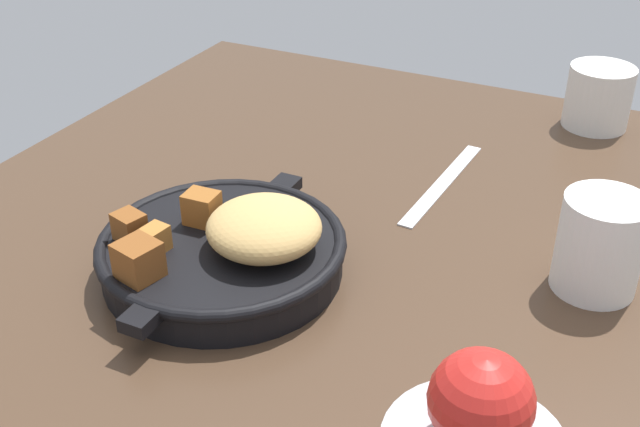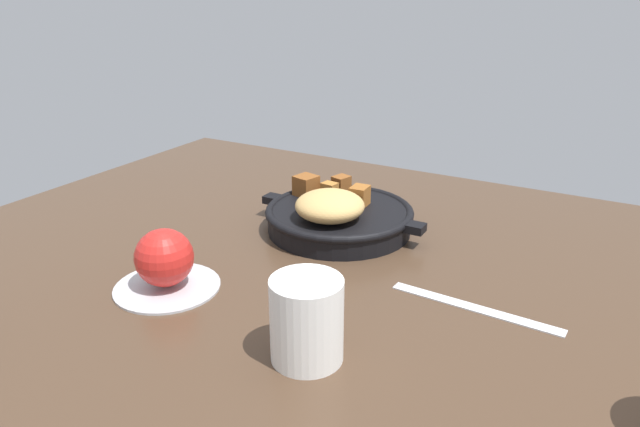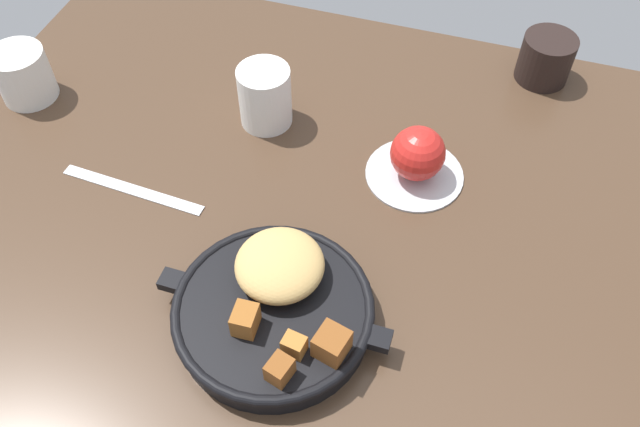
{
  "view_description": "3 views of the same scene",
  "coord_description": "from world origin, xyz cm",
  "px_view_note": "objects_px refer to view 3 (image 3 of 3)",
  "views": [
    {
      "loc": [
        48.57,
        21.62,
        41.09
      ],
      "look_at": [
        -3.96,
        -3.91,
        5.95
      ],
      "focal_mm": 44.38,
      "sensor_mm": 36.0,
      "label": 1
    },
    {
      "loc": [
        -37.53,
        61.09,
        35.24
      ],
      "look_at": [
        -1.0,
        -3.94,
        5.58
      ],
      "focal_mm": 33.19,
      "sensor_mm": 36.0,
      "label": 2
    },
    {
      "loc": [
        15.8,
        -44.58,
        65.61
      ],
      "look_at": [
        1.42,
        0.72,
        5.24
      ],
      "focal_mm": 37.28,
      "sensor_mm": 36.0,
      "label": 3
    }
  ],
  "objects_px": {
    "butter_knife": "(132,189)",
    "white_creamer_pitcher": "(265,96)",
    "ceramic_mug_white": "(23,75)",
    "cast_iron_skillet": "(274,306)",
    "coffee_mug_dark": "(546,58)",
    "red_apple": "(418,153)"
  },
  "relations": [
    {
      "from": "butter_knife",
      "to": "white_creamer_pitcher",
      "type": "distance_m",
      "value": 0.22
    },
    {
      "from": "butter_knife",
      "to": "ceramic_mug_white",
      "type": "xyz_separation_m",
      "value": [
        -0.23,
        0.12,
        0.04
      ]
    },
    {
      "from": "cast_iron_skillet",
      "to": "coffee_mug_dark",
      "type": "distance_m",
      "value": 0.56
    },
    {
      "from": "cast_iron_skillet",
      "to": "coffee_mug_dark",
      "type": "xyz_separation_m",
      "value": [
        0.24,
        0.51,
        0.01
      ]
    },
    {
      "from": "red_apple",
      "to": "white_creamer_pitcher",
      "type": "relative_size",
      "value": 0.81
    },
    {
      "from": "butter_knife",
      "to": "coffee_mug_dark",
      "type": "distance_m",
      "value": 0.62
    },
    {
      "from": "ceramic_mug_white",
      "to": "cast_iron_skillet",
      "type": "bearing_deg",
      "value": -27.27
    },
    {
      "from": "cast_iron_skillet",
      "to": "ceramic_mug_white",
      "type": "height_order",
      "value": "ceramic_mug_white"
    },
    {
      "from": "ceramic_mug_white",
      "to": "butter_knife",
      "type": "bearing_deg",
      "value": -27.95
    },
    {
      "from": "ceramic_mug_white",
      "to": "white_creamer_pitcher",
      "type": "bearing_deg",
      "value": 9.11
    },
    {
      "from": "red_apple",
      "to": "ceramic_mug_white",
      "type": "bearing_deg",
      "value": -178.39
    },
    {
      "from": "butter_knife",
      "to": "coffee_mug_dark",
      "type": "bearing_deg",
      "value": 42.21
    },
    {
      "from": "red_apple",
      "to": "butter_knife",
      "type": "bearing_deg",
      "value": -158.33
    },
    {
      "from": "butter_knife",
      "to": "white_creamer_pitcher",
      "type": "height_order",
      "value": "white_creamer_pitcher"
    },
    {
      "from": "coffee_mug_dark",
      "to": "cast_iron_skillet",
      "type": "bearing_deg",
      "value": -115.15
    },
    {
      "from": "butter_knife",
      "to": "coffee_mug_dark",
      "type": "relative_size",
      "value": 2.6
    },
    {
      "from": "red_apple",
      "to": "white_creamer_pitcher",
      "type": "xyz_separation_m",
      "value": [
        -0.22,
        0.04,
        0.0
      ]
    },
    {
      "from": "cast_iron_skillet",
      "to": "white_creamer_pitcher",
      "type": "relative_size",
      "value": 3.03
    },
    {
      "from": "cast_iron_skillet",
      "to": "red_apple",
      "type": "xyz_separation_m",
      "value": [
        0.1,
        0.26,
        0.01
      ]
    },
    {
      "from": "cast_iron_skillet",
      "to": "ceramic_mug_white",
      "type": "xyz_separation_m",
      "value": [
        -0.47,
        0.24,
        0.01
      ]
    },
    {
      "from": "red_apple",
      "to": "ceramic_mug_white",
      "type": "xyz_separation_m",
      "value": [
        -0.57,
        -0.02,
        -0.0
      ]
    },
    {
      "from": "red_apple",
      "to": "white_creamer_pitcher",
      "type": "distance_m",
      "value": 0.23
    }
  ]
}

